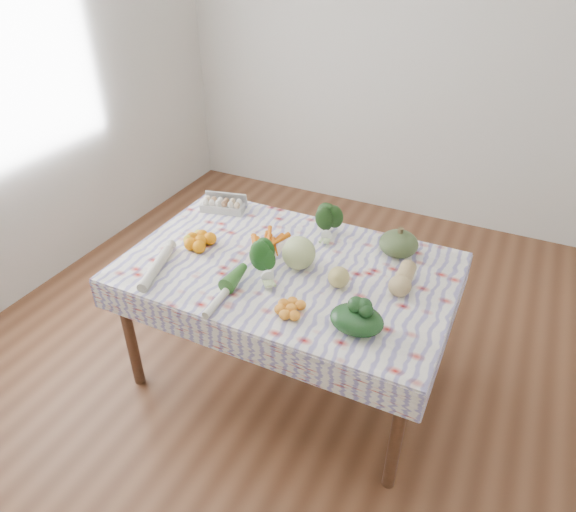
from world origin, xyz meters
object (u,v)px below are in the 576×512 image
(butternut_squash, at_px, (403,278))
(dining_table, at_px, (288,279))
(kabocha_squash, at_px, (399,244))
(egg_carton, at_px, (223,206))
(cabbage, at_px, (299,253))
(grapefruit, at_px, (339,277))

(butternut_squash, bearing_deg, dining_table, -174.20)
(kabocha_squash, relative_size, butternut_squash, 0.87)
(dining_table, height_order, butternut_squash, butternut_squash)
(dining_table, xyz_separation_m, egg_carton, (-0.61, 0.35, 0.12))
(butternut_squash, bearing_deg, cabbage, -174.77)
(grapefruit, bearing_deg, egg_carton, 155.95)
(dining_table, distance_m, grapefruit, 0.33)
(grapefruit, bearing_deg, dining_table, 170.10)
(kabocha_squash, bearing_deg, cabbage, -141.66)
(egg_carton, xyz_separation_m, grapefruit, (0.90, -0.40, 0.02))
(dining_table, relative_size, grapefruit, 15.37)
(dining_table, height_order, kabocha_squash, kabocha_squash)
(egg_carton, distance_m, butternut_squash, 1.21)
(egg_carton, xyz_separation_m, cabbage, (0.66, -0.34, 0.05))
(butternut_squash, height_order, grapefruit, butternut_squash)
(cabbage, xyz_separation_m, grapefruit, (0.24, -0.06, -0.03))
(cabbage, bearing_deg, dining_table, -166.91)
(egg_carton, height_order, kabocha_squash, kabocha_squash)
(kabocha_squash, relative_size, cabbage, 1.20)
(egg_carton, relative_size, butternut_squash, 1.11)
(dining_table, xyz_separation_m, butternut_squash, (0.57, 0.08, 0.14))
(egg_carton, bearing_deg, grapefruit, -37.28)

